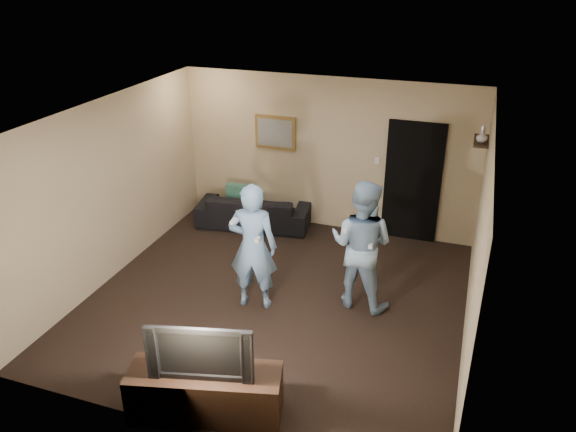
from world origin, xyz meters
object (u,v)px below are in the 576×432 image
at_px(sofa, 254,210).
at_px(television, 202,348).
at_px(tv_console, 205,394).
at_px(wii_player_left, 253,247).
at_px(wii_player_right, 361,245).

xyz_separation_m(sofa, television, (1.22, -4.30, 0.55)).
xyz_separation_m(sofa, tv_console, (1.22, -4.30, -0.03)).
distance_m(sofa, wii_player_left, 2.53).
distance_m(tv_console, wii_player_left, 2.14).
relative_size(sofa, wii_player_right, 1.09).
bearing_deg(sofa, wii_player_right, 133.98).
height_order(tv_console, television, television).
relative_size(television, wii_player_right, 0.59).
relative_size(sofa, tv_console, 1.25).
height_order(wii_player_left, wii_player_right, wii_player_right).
distance_m(tv_console, television, 0.58).
bearing_deg(tv_console, television, -14.00).
relative_size(tv_console, wii_player_left, 0.89).
distance_m(television, wii_player_left, 2.05).
relative_size(sofa, wii_player_left, 1.10).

